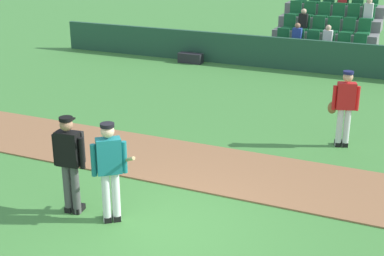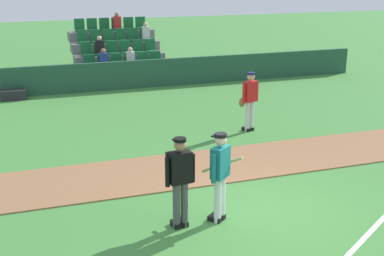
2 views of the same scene
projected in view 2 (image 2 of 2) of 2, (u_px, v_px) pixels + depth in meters
ground_plane at (258, 213)px, 10.46m from camera, size 80.00×80.00×0.00m
infield_dirt_path at (210, 166)px, 12.85m from camera, size 28.00×2.24×0.03m
dugout_fence at (129, 75)px, 20.80m from camera, size 20.00×0.16×1.11m
stadium_bleachers at (118, 61)px, 22.82m from camera, size 3.90×3.80×2.70m
batter_teal_jersey at (220, 174)px, 9.86m from camera, size 0.72×0.69×1.76m
umpire_home_plate at (180, 177)px, 9.61m from camera, size 0.59×0.34×1.76m
runner_red_jersey at (250, 99)px, 15.33m from camera, size 0.67×0.39×1.76m
equipment_bag at (13, 95)px, 19.14m from camera, size 0.90×0.36×0.36m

